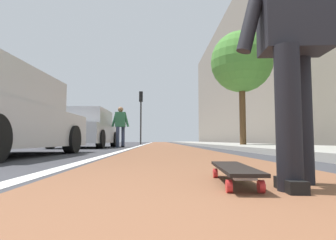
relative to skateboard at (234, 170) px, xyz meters
The scene contains 11 objects.
ground_plane 8.87m from the skateboard, ahead, with size 80.00×80.00×0.00m, color #38383D.
bike_lane_paint 22.87m from the skateboard, ahead, with size 56.00×2.32×0.00m, color brown.
lane_stripe_white 18.93m from the skateboard, ahead, with size 52.00×0.16×0.01m, color silver.
sidewalk_curb 17.18m from the skateboard, 10.87° to the right, with size 52.00×3.20×0.12m, color #9E9B93.
building_facade 22.62m from the skateboard, 16.87° to the right, with size 40.00×1.20×12.19m, color gray.
skateboard is the anchor object (origin of this frame).
skater_person 0.92m from the skateboard, 113.28° to the right, with size 0.45×0.72×1.64m.
parked_car_mid 9.94m from the skateboard, 19.80° to the left, with size 4.26×2.03×1.49m.
traffic_light 20.37m from the skateboard, ahead, with size 0.33×0.28×4.14m.
street_tree_mid 10.05m from the skateboard, 17.41° to the right, with size 2.45×2.45×4.66m.
pedestrian_distant 10.07m from the skateboard, 11.87° to the left, with size 0.47×0.74×1.69m.
Camera 1 is at (-0.66, 0.33, 0.28)m, focal length 29.81 mm.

